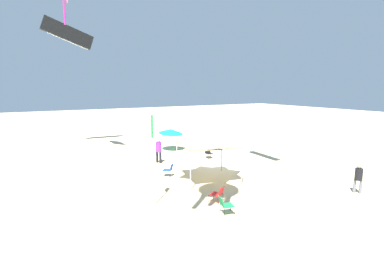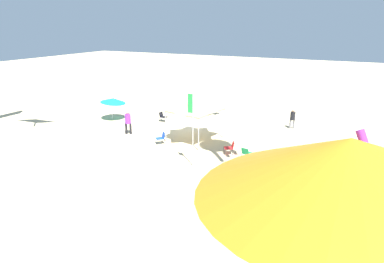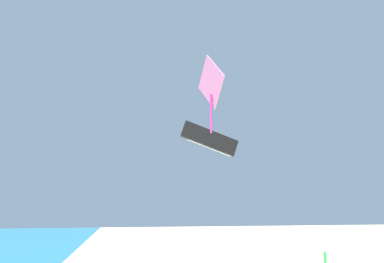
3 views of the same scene
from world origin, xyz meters
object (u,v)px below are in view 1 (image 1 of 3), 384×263
Objects in this scene: canopy_tent at (208,140)px; folding_chair_left_of_tent at (218,193)px; beach_umbrella at (171,131)px; folding_chair_facing_ocean at (169,169)px; kite_parafoil_black at (68,34)px; person_watching_sky at (359,176)px; folding_chair_near_cooler at (225,204)px; folding_chair_right_of_tent at (209,152)px; person_beachcomber at (159,149)px; banner_flag at (154,151)px.

canopy_tent is 4.59× the size of folding_chair_left_of_tent.
folding_chair_facing_ocean is (-6.93, 3.40, -1.26)m from beach_umbrella.
kite_parafoil_black reaches higher than folding_chair_left_of_tent.
kite_parafoil_black is at bearing -178.17° from person_watching_sky.
canopy_tent is 4.59× the size of folding_chair_near_cooler.
beach_umbrella reaches higher than folding_chair_right_of_tent.
folding_chair_left_of_tent is 7.77m from person_watching_sky.
beach_umbrella reaches higher than person_watching_sky.
canopy_tent reaches higher than folding_chair_right_of_tent.
beach_umbrella is 2.73× the size of folding_chair_right_of_tent.
folding_chair_near_cooler is at bearing 40.96° from folding_chair_left_of_tent.
folding_chair_left_of_tent is 8.41m from person_beachcomber.
folding_chair_facing_ocean is at bearing 142.54° from person_beachcomber.
kite_parafoil_black is at bearing 5.39° from banner_flag.
folding_chair_left_of_tent and folding_chair_facing_ocean have the same top height.
banner_flag reaches higher than folding_chair_left_of_tent.
folding_chair_facing_ocean is (5.02, 0.36, 0.00)m from folding_chair_left_of_tent.
canopy_tent is at bearing 87.18° from folding_chair_facing_ocean.
beach_umbrella is 1.37× the size of person_watching_sky.
person_beachcomber is (8.38, -0.34, 0.62)m from folding_chair_left_of_tent.
person_watching_sky is (-2.67, -7.28, 0.48)m from folding_chair_left_of_tent.
folding_chair_facing_ocean and folding_chair_near_cooler have the same top height.
kite_parafoil_black reaches higher than person_watching_sky.
folding_chair_right_of_tent is 9.89m from banner_flag.
folding_chair_right_of_tent is 0.50× the size of person_watching_sky.
folding_chair_near_cooler is 9.66m from person_beachcomber.
banner_flag is at bearing -54.35° from folding_chair_left_of_tent.
canopy_tent reaches higher than folding_chair_facing_ocean.
folding_chair_left_of_tent is 0.18× the size of kite_parafoil_black.
banner_flag is (-1.82, 4.24, 0.18)m from canopy_tent.
folding_chair_left_of_tent is 5.04m from folding_chair_facing_ocean.
banner_flag reaches higher than person_beachcomber.
canopy_tent reaches higher than person_watching_sky.
folding_chair_facing_ocean is 0.50× the size of person_watching_sky.
kite_parafoil_black is at bearing -120.47° from folding_chair_facing_ocean.
person_beachcomber is 0.40× the size of kite_parafoil_black.
banner_flag is (-3.64, 2.44, 2.19)m from folding_chair_facing_ocean.
person_watching_sky reaches higher than folding_chair_right_of_tent.
beach_umbrella is 12.11m from banner_flag.
folding_chair_facing_ocean is at bearing -146.54° from folding_chair_right_of_tent.
kite_parafoil_black is at bearing 50.18° from beach_umbrella.
banner_flag is at bearing 55.92° from folding_chair_near_cooler.
banner_flag is 2.75× the size of person_watching_sky.
person_beachcomber reaches higher than folding_chair_facing_ocean.
banner_flag is at bearing 8.62° from folding_chair_facing_ocean.
person_watching_sky reaches higher than folding_chair_facing_ocean.
beach_umbrella is at bearing -163.68° from folding_chair_facing_ocean.
person_beachcomber is at bearing 12.01° from canopy_tent.
person_beachcomber is (0.61, 4.09, 0.62)m from folding_chair_right_of_tent.
folding_chair_near_cooler is at bearing -82.06° from kite_parafoil_black.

